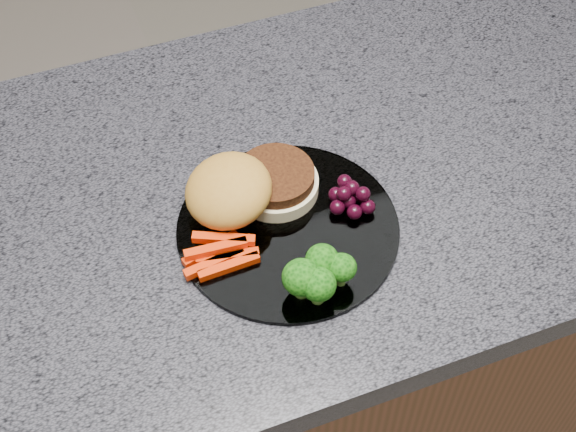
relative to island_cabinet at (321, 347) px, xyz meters
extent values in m
cube|color=brown|center=(0.00, 0.00, 0.00)|extent=(1.20, 0.60, 0.86)
cube|color=#45454E|center=(0.00, 0.00, 0.45)|extent=(1.20, 0.60, 0.04)
cylinder|color=white|center=(-0.09, -0.08, 0.47)|extent=(0.26, 0.26, 0.01)
cylinder|color=beige|center=(-0.08, -0.02, 0.49)|extent=(0.13, 0.13, 0.02)
cylinder|color=#44220D|center=(-0.08, -0.02, 0.50)|extent=(0.11, 0.11, 0.02)
ellipsoid|color=#A37328|center=(-0.15, -0.03, 0.50)|extent=(0.13, 0.13, 0.06)
cube|color=red|center=(-0.17, -0.08, 0.48)|extent=(0.07, 0.01, 0.01)
cube|color=red|center=(-0.17, -0.10, 0.48)|extent=(0.07, 0.03, 0.01)
cube|color=red|center=(-0.19, -0.10, 0.48)|extent=(0.07, 0.02, 0.01)
cube|color=red|center=(-0.17, -0.08, 0.49)|extent=(0.07, 0.04, 0.01)
cube|color=red|center=(-0.18, -0.09, 0.49)|extent=(0.07, 0.02, 0.01)
cube|color=red|center=(-0.17, -0.11, 0.48)|extent=(0.07, 0.01, 0.01)
cube|color=red|center=(-0.19, -0.08, 0.48)|extent=(0.07, 0.03, 0.01)
cylinder|color=#517E2D|center=(-0.11, -0.17, 0.48)|extent=(0.02, 0.02, 0.02)
ellipsoid|color=#093707|center=(-0.11, -0.17, 0.51)|extent=(0.04, 0.04, 0.04)
cylinder|color=#517E2D|center=(-0.08, -0.15, 0.48)|extent=(0.01, 0.01, 0.02)
ellipsoid|color=#093707|center=(-0.08, -0.15, 0.51)|extent=(0.04, 0.04, 0.03)
cylinder|color=#517E2D|center=(-0.10, -0.18, 0.48)|extent=(0.01, 0.01, 0.02)
ellipsoid|color=#093707|center=(-0.10, -0.18, 0.51)|extent=(0.04, 0.04, 0.04)
cylinder|color=#517E2D|center=(-0.06, -0.17, 0.48)|extent=(0.01, 0.01, 0.02)
ellipsoid|color=#093707|center=(-0.06, -0.17, 0.50)|extent=(0.03, 0.03, 0.03)
sphere|color=black|center=(-0.01, -0.07, 0.49)|extent=(0.02, 0.02, 0.02)
sphere|color=black|center=(0.00, -0.07, 0.49)|extent=(0.02, 0.02, 0.02)
sphere|color=black|center=(0.00, -0.06, 0.49)|extent=(0.02, 0.02, 0.02)
sphere|color=black|center=(-0.02, -0.06, 0.49)|extent=(0.02, 0.02, 0.02)
sphere|color=black|center=(-0.03, -0.08, 0.49)|extent=(0.02, 0.02, 0.02)
sphere|color=black|center=(-0.01, -0.09, 0.49)|extent=(0.02, 0.02, 0.02)
sphere|color=black|center=(0.00, -0.09, 0.49)|extent=(0.02, 0.02, 0.02)
sphere|color=black|center=(-0.01, -0.07, 0.50)|extent=(0.02, 0.02, 0.02)
sphere|color=black|center=(-0.02, -0.07, 0.50)|extent=(0.02, 0.02, 0.02)
sphere|color=black|center=(0.00, -0.08, 0.50)|extent=(0.02, 0.02, 0.02)
sphere|color=black|center=(-0.01, -0.06, 0.50)|extent=(0.02, 0.02, 0.02)
camera|label=1|loc=(-0.29, -0.61, 1.22)|focal=50.00mm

